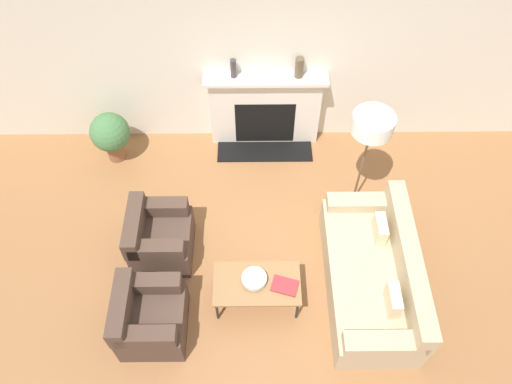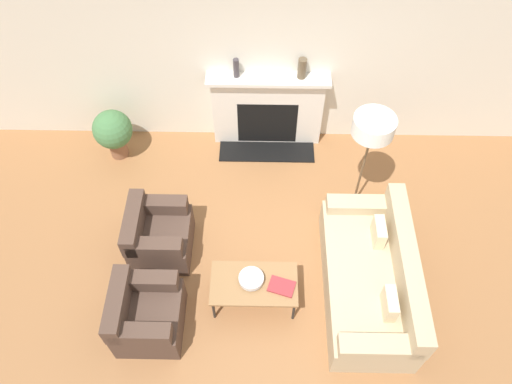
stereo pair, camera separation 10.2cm
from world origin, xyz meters
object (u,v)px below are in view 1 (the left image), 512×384
(mantel_vase_left, at_px, (233,68))
(potted_plant, at_px, (110,134))
(fireplace, at_px, (265,111))
(coffee_table, at_px, (257,284))
(book, at_px, (285,286))
(couch, at_px, (374,275))
(floor_lamp, at_px, (372,129))
(armchair_far, at_px, (159,238))
(bowl, at_px, (254,279))
(mantel_vase_center_left, at_px, (299,68))
(armchair_near, at_px, (149,317))

(mantel_vase_left, height_order, potted_plant, mantel_vase_left)
(fireplace, distance_m, coffee_table, 2.62)
(book, xyz_separation_m, mantel_vase_left, (-0.59, 2.66, 0.90))
(couch, relative_size, floor_lamp, 1.23)
(armchair_far, relative_size, bowl, 2.74)
(armchair_far, bearing_deg, floor_lamp, -73.52)
(bowl, relative_size, potted_plant, 0.36)
(floor_lamp, bearing_deg, book, -124.68)
(fireplace, distance_m, book, 2.66)
(bowl, distance_m, potted_plant, 2.99)
(book, relative_size, mantel_vase_center_left, 1.16)
(armchair_far, height_order, potted_plant, potted_plant)
(floor_lamp, distance_m, potted_plant, 3.58)
(floor_lamp, bearing_deg, potted_plant, 165.86)
(bowl, height_order, mantel_vase_center_left, mantel_vase_center_left)
(coffee_table, bearing_deg, mantel_vase_center_left, 77.63)
(couch, relative_size, coffee_table, 2.00)
(coffee_table, bearing_deg, couch, 5.89)
(mantel_vase_center_left, bearing_deg, armchair_near, -120.82)
(mantel_vase_center_left, bearing_deg, mantel_vase_left, 180.00)
(coffee_table, relative_size, bowl, 3.47)
(book, bearing_deg, coffee_table, -170.98)
(mantel_vase_left, bearing_deg, fireplace, -1.91)
(bowl, height_order, book, bowl)
(fireplace, height_order, couch, fireplace)
(fireplace, bearing_deg, mantel_vase_left, 178.09)
(armchair_near, bearing_deg, couch, -79.02)
(armchair_far, bearing_deg, book, -115.34)
(floor_lamp, bearing_deg, armchair_near, -144.84)
(bowl, relative_size, mantel_vase_left, 1.05)
(couch, relative_size, bowl, 6.96)
(couch, relative_size, book, 5.92)
(armchair_near, relative_size, potted_plant, 0.99)
(potted_plant, bearing_deg, bowl, -48.37)
(armchair_far, distance_m, bowl, 1.35)
(armchair_far, relative_size, mantel_vase_center_left, 2.71)
(armchair_near, bearing_deg, floor_lamp, -54.84)
(fireplace, distance_m, armchair_far, 2.37)
(fireplace, relative_size, mantel_vase_center_left, 5.77)
(floor_lamp, bearing_deg, fireplace, 135.01)
(floor_lamp, bearing_deg, couch, -88.13)
(couch, distance_m, book, 1.08)
(fireplace, relative_size, armchair_far, 2.13)
(bowl, xyz_separation_m, book, (0.34, -0.07, -0.04))
(bowl, distance_m, book, 0.35)
(armchair_far, bearing_deg, couch, -101.74)
(armchair_near, distance_m, potted_plant, 2.75)
(fireplace, distance_m, couch, 2.77)
(fireplace, distance_m, bowl, 2.59)
(mantel_vase_center_left, bearing_deg, armchair_far, -132.39)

